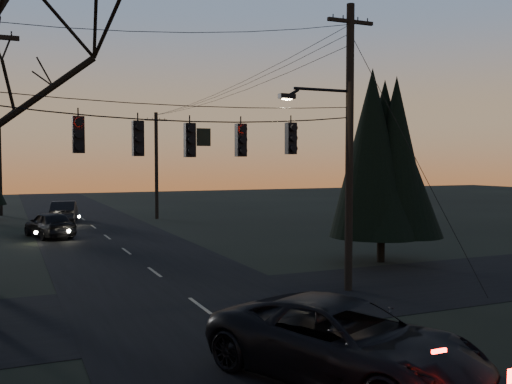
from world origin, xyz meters
name	(u,v)px	position (x,y,z in m)	size (l,w,h in m)	color
main_road	(135,257)	(0.00, 20.00, 0.01)	(8.00, 120.00, 0.02)	black
cross_road	(200,306)	(0.00, 10.00, 0.01)	(60.00, 7.00, 0.02)	black
utility_pole_right	(348,290)	(5.50, 10.00, 0.00)	(5.00, 0.30, 10.00)	black
utility_pole_far_r	(157,219)	(5.50, 38.00, 0.00)	(1.80, 0.30, 8.50)	black
utility_pole_far_l	(1,216)	(-6.00, 46.00, 0.00)	(0.30, 0.30, 8.00)	black
span_signal_assembly	(192,138)	(-0.24, 10.00, 5.28)	(11.50, 0.44, 1.54)	black
evergreen_right	(382,162)	(10.05, 14.35, 4.57)	(3.99, 3.99, 7.95)	black
suv_near	(344,342)	(0.80, 2.90, 0.83)	(2.76, 5.99, 1.67)	black
sedan_oncoming_a	(50,225)	(-3.20, 29.22, 0.79)	(1.87, 4.64, 1.58)	black
sedan_oncoming_b	(64,212)	(-1.56, 38.07, 0.80)	(1.70, 4.86, 1.60)	black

